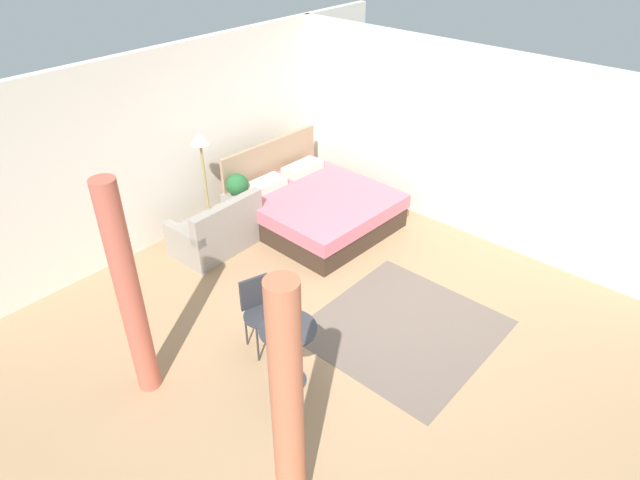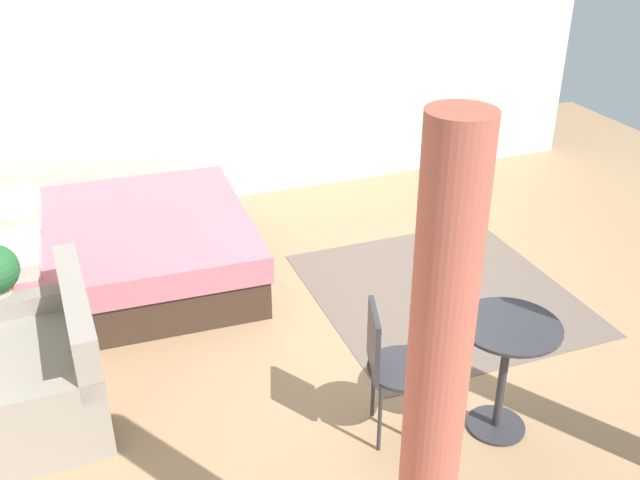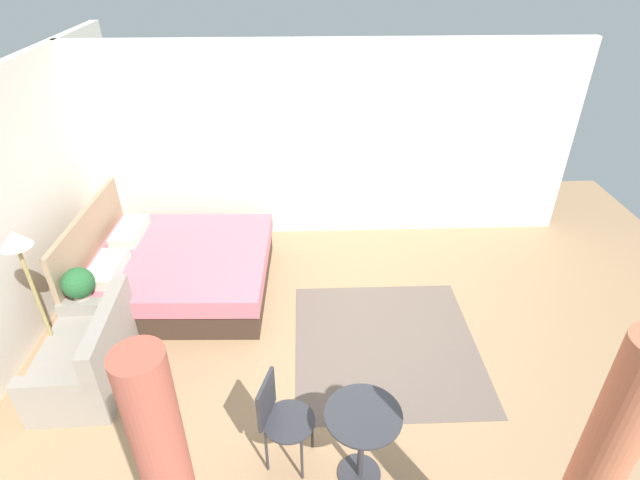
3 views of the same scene
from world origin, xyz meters
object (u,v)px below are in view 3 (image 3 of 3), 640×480
nightstand (95,313)px  floor_lamp (23,263)px  potted_plant (78,284)px  balcony_table (362,434)px  couch (88,356)px  bed (177,269)px  cafe_chair_near_window (279,414)px

nightstand → floor_lamp: (-0.53, 0.20, 1.05)m
potted_plant → floor_lamp: size_ratio=0.26×
balcony_table → potted_plant: bearing=57.5°
couch → floor_lamp: (0.18, 0.39, 1.00)m
nightstand → floor_lamp: bearing=159.4°
bed → nightstand: 1.05m
couch → balcony_table: bearing=-114.3°
bed → balcony_table: bed is taller
potted_plant → cafe_chair_near_window: size_ratio=0.48×
floor_lamp → balcony_table: (-1.33, -2.94, -0.76)m
couch → nightstand: size_ratio=2.61×
bed → cafe_chair_near_window: (-2.38, -1.33, 0.24)m
bed → nightstand: bearing=133.5°
nightstand → potted_plant: size_ratio=1.13×
cafe_chair_near_window → potted_plant: bearing=53.5°
bed → balcony_table: bearing=-142.5°
couch → balcony_table: 2.80m
nightstand → bed: bearing=-46.5°
bed → couch: (-1.43, 0.57, -0.01)m
couch → floor_lamp: 1.09m
couch → potted_plant: size_ratio=2.94×
potted_plant → floor_lamp: floor_lamp is taller
nightstand → potted_plant: (-0.10, 0.02, 0.47)m
couch → floor_lamp: bearing=65.5°
bed → couch: size_ratio=1.75×
cafe_chair_near_window → floor_lamp: bearing=63.8°
potted_plant → bed: bearing=-43.5°
bed → cafe_chair_near_window: bed is taller
floor_lamp → cafe_chair_near_window: bearing=-116.2°
bed → floor_lamp: floor_lamp is taller
cafe_chair_near_window → couch: bearing=63.4°
balcony_table → couch: bearing=65.7°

